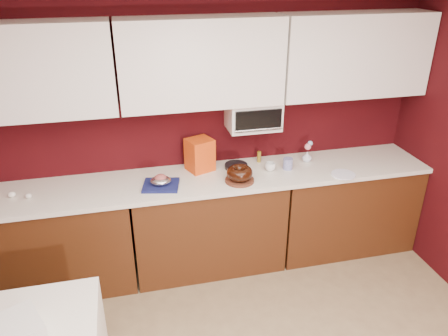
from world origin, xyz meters
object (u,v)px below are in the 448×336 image
at_px(coffee_mug, 270,166).
at_px(flower_vase, 307,156).
at_px(newspaper_stack, 8,335).
at_px(foil_ham_nest, 161,181).
at_px(bundt_cake, 240,173).
at_px(toaster_oven, 253,115).
at_px(blue_jar, 288,164).
at_px(pandoro_box, 200,155).

height_order(coffee_mug, flower_vase, flower_vase).
bearing_deg(newspaper_stack, coffee_mug, 35.89).
bearing_deg(foil_ham_nest, flower_vase, 7.78).
relative_size(bundt_cake, foil_ham_nest, 1.30).
bearing_deg(foil_ham_nest, toaster_oven, 16.06).
relative_size(blue_jar, newspaper_stack, 0.31).
distance_m(toaster_oven, coffee_mug, 0.48).
relative_size(toaster_oven, coffee_mug, 5.07).
distance_m(foil_ham_nest, coffee_mug, 0.98).
distance_m(foil_ham_nest, pandoro_box, 0.45).
relative_size(bundt_cake, newspaper_stack, 0.67).
xyz_separation_m(toaster_oven, flower_vase, (0.51, -0.06, -0.42)).
relative_size(pandoro_box, flower_vase, 2.70).
distance_m(toaster_oven, bundt_cake, 0.54).
bearing_deg(pandoro_box, toaster_oven, -20.74).
bearing_deg(toaster_oven, foil_ham_nest, -163.94).
xyz_separation_m(bundt_cake, newspaper_stack, (-1.60, -1.24, -0.17)).
bearing_deg(foil_ham_nest, coffee_mug, 4.76).
distance_m(pandoro_box, blue_jar, 0.79).
height_order(bundt_cake, pandoro_box, pandoro_box).
bearing_deg(toaster_oven, newspaper_stack, -139.16).
xyz_separation_m(bundt_cake, blue_jar, (0.48, 0.14, -0.03)).
xyz_separation_m(toaster_oven, newspaper_stack, (-1.79, -1.55, -0.57)).
xyz_separation_m(coffee_mug, flower_vase, (0.39, 0.11, 0.01)).
distance_m(bundt_cake, flower_vase, 0.75).
height_order(toaster_oven, foil_ham_nest, toaster_oven).
height_order(bundt_cake, foil_ham_nest, bundt_cake).
bearing_deg(foil_ham_nest, newspaper_stack, -125.84).
xyz_separation_m(bundt_cake, pandoro_box, (-0.28, 0.31, 0.06)).
height_order(pandoro_box, newspaper_stack, pandoro_box).
xyz_separation_m(blue_jar, newspaper_stack, (-2.08, -1.38, -0.14)).
relative_size(foil_ham_nest, coffee_mug, 1.91).
bearing_deg(flower_vase, newspaper_stack, -147.11).
height_order(blue_jar, newspaper_stack, blue_jar).
height_order(foil_ham_nest, flower_vase, flower_vase).
bearing_deg(flower_vase, pandoro_box, 176.71).
relative_size(toaster_oven, newspaper_stack, 1.37).
height_order(blue_jar, flower_vase, flower_vase).
height_order(toaster_oven, bundt_cake, toaster_oven).
xyz_separation_m(bundt_cake, flower_vase, (0.71, 0.25, -0.03)).
height_order(bundt_cake, blue_jar, bundt_cake).
distance_m(coffee_mug, newspaper_stack, 2.37).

